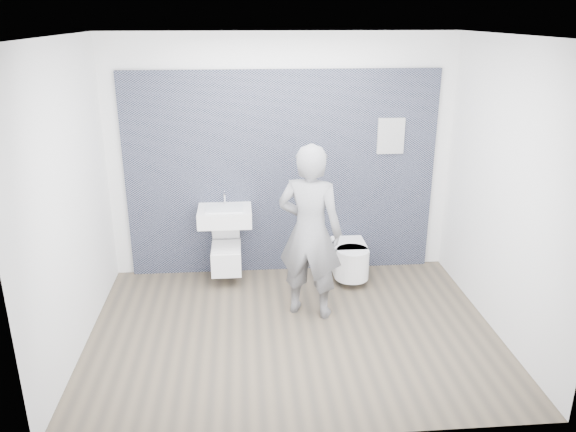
{
  "coord_description": "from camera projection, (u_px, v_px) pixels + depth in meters",
  "views": [
    {
      "loc": [
        -0.45,
        -4.84,
        2.97
      ],
      "look_at": [
        0.0,
        0.6,
        1.0
      ],
      "focal_mm": 35.0,
      "sensor_mm": 36.0,
      "label": 1
    }
  ],
  "objects": [
    {
      "name": "toilet_rounded",
      "position": [
        350.0,
        259.0,
        6.59
      ],
      "size": [
        0.4,
        0.67,
        0.36
      ],
      "color": "white",
      "rests_on": "ground"
    },
    {
      "name": "washbasin",
      "position": [
        225.0,
        215.0,
        6.39
      ],
      "size": [
        0.61,
        0.45,
        0.45
      ],
      "color": "white",
      "rests_on": "ground"
    },
    {
      "name": "ground",
      "position": [
        293.0,
        331.0,
        5.58
      ],
      "size": [
        4.0,
        4.0,
        0.0
      ],
      "primitive_type": "plane",
      "color": "brown",
      "rests_on": "ground"
    },
    {
      "name": "visitor",
      "position": [
        310.0,
        232.0,
        5.63
      ],
      "size": [
        0.78,
        0.65,
        1.82
      ],
      "primitive_type": "imported",
      "rotation": [
        0.0,
        0.0,
        2.76
      ],
      "color": "slate",
      "rests_on": "ground"
    },
    {
      "name": "tile_wall",
      "position": [
        282.0,
        268.0,
        6.96
      ],
      "size": [
        3.6,
        0.06,
        2.4
      ],
      "primitive_type": "cube",
      "color": "black",
      "rests_on": "ground"
    },
    {
      "name": "toilet_square",
      "position": [
        226.0,
        256.0,
        6.54
      ],
      "size": [
        0.34,
        0.49,
        0.6
      ],
      "color": "white",
      "rests_on": "ground"
    },
    {
      "name": "room_shell",
      "position": [
        294.0,
        161.0,
        4.99
      ],
      "size": [
        4.0,
        4.0,
        4.0
      ],
      "color": "white",
      "rests_on": "ground"
    },
    {
      "name": "info_placard",
      "position": [
        383.0,
        266.0,
        7.01
      ],
      "size": [
        0.31,
        0.03,
        0.41
      ],
      "primitive_type": "cube",
      "color": "white",
      "rests_on": "ground"
    }
  ]
}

